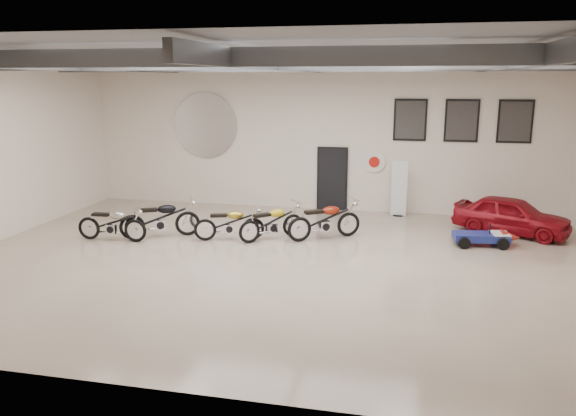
% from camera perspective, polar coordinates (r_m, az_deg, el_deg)
% --- Properties ---
extents(floor, '(16.00, 12.00, 0.01)m').
position_cam_1_polar(floor, '(13.83, -1.07, -5.54)').
color(floor, '#BFAA92').
rests_on(floor, ground).
extents(ceiling, '(16.00, 12.00, 0.01)m').
position_cam_1_polar(ceiling, '(13.13, -1.17, 15.63)').
color(ceiling, gray).
rests_on(ceiling, back_wall).
extents(back_wall, '(16.00, 0.02, 5.00)m').
position_cam_1_polar(back_wall, '(19.09, 3.12, 7.28)').
color(back_wall, silver).
rests_on(back_wall, floor).
extents(ceiling_beams, '(15.80, 11.80, 0.32)m').
position_cam_1_polar(ceiling_beams, '(13.12, -1.16, 14.54)').
color(ceiling_beams, '#53555A').
rests_on(ceiling_beams, ceiling).
extents(door, '(0.92, 0.08, 2.10)m').
position_cam_1_polar(door, '(19.17, 4.51, 2.90)').
color(door, black).
rests_on(door, back_wall).
extents(logo_plaque, '(2.30, 0.06, 1.16)m').
position_cam_1_polar(logo_plaque, '(20.05, -8.37, 8.30)').
color(logo_plaque, silver).
rests_on(logo_plaque, back_wall).
extents(poster_left, '(1.05, 0.08, 1.35)m').
position_cam_1_polar(poster_left, '(18.76, 12.31, 8.74)').
color(poster_left, black).
rests_on(poster_left, back_wall).
extents(poster_mid, '(1.05, 0.08, 1.35)m').
position_cam_1_polar(poster_mid, '(18.82, 17.23, 8.47)').
color(poster_mid, black).
rests_on(poster_mid, back_wall).
extents(poster_right, '(1.05, 0.08, 1.35)m').
position_cam_1_polar(poster_right, '(19.02, 22.08, 8.15)').
color(poster_right, black).
rests_on(poster_right, back_wall).
extents(oil_sign, '(0.72, 0.10, 0.72)m').
position_cam_1_polar(oil_sign, '(18.93, 8.76, 4.66)').
color(oil_sign, white).
rests_on(oil_sign, back_wall).
extents(banner_stand, '(0.51, 0.24, 1.84)m').
position_cam_1_polar(banner_stand, '(18.58, 11.24, 1.96)').
color(banner_stand, white).
rests_on(banner_stand, floor).
extents(motorcycle_silver, '(1.99, 0.68, 1.03)m').
position_cam_1_polar(motorcycle_silver, '(16.26, -17.49, -1.43)').
color(motorcycle_silver, silver).
rests_on(motorcycle_silver, floor).
extents(motorcycle_black, '(2.25, 1.61, 1.14)m').
position_cam_1_polar(motorcycle_black, '(16.22, -12.88, -0.99)').
color(motorcycle_black, silver).
rests_on(motorcycle_black, floor).
extents(motorcycle_gold, '(1.99, 1.17, 0.99)m').
position_cam_1_polar(motorcycle_gold, '(15.67, -6.00, -1.50)').
color(motorcycle_gold, silver).
rests_on(motorcycle_gold, floor).
extents(motorcycle_yellow, '(1.86, 1.80, 1.03)m').
position_cam_1_polar(motorcycle_yellow, '(15.63, -1.69, -1.40)').
color(motorcycle_yellow, silver).
rests_on(motorcycle_yellow, floor).
extents(motorcycle_red, '(2.17, 1.76, 1.12)m').
position_cam_1_polar(motorcycle_red, '(15.70, 3.73, -1.17)').
color(motorcycle_red, silver).
rests_on(motorcycle_red, floor).
extents(go_kart, '(1.86, 1.01, 0.64)m').
position_cam_1_polar(go_kart, '(16.00, 19.56, -2.53)').
color(go_kart, navy).
rests_on(go_kart, floor).
extents(vintage_car, '(2.49, 3.47, 1.10)m').
position_cam_1_polar(vintage_car, '(17.44, 21.75, -0.69)').
color(vintage_car, maroon).
rests_on(vintage_car, floor).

